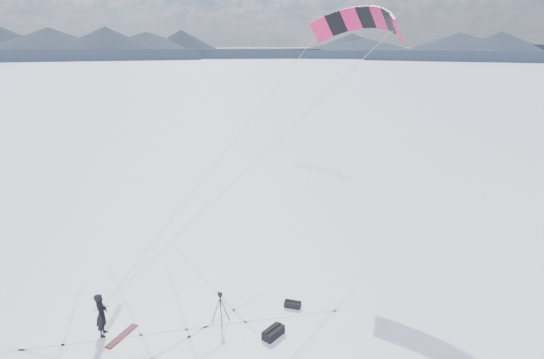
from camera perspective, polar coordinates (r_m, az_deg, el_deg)
ground at (r=18.20m, az=-9.89°, el=-18.92°), size 1800.00×1800.00×0.00m
horizon_hills at (r=15.91m, az=-10.74°, el=-4.83°), size 704.00×705.94×10.71m
snow_tracks at (r=17.50m, az=-10.82°, el=-20.60°), size 17.62×14.39×0.01m
snowkiter at (r=19.17m, az=-20.33°, el=-17.77°), size 0.61×0.73×1.71m
snowboard at (r=18.84m, az=-18.32°, el=-18.14°), size 1.41×1.17×0.04m
tripod at (r=18.25m, az=-6.51°, el=-15.26°), size 0.69×0.71×1.38m
gear_bag_a at (r=17.89m, az=0.17°, el=-18.64°), size 0.99×0.71×0.40m
gear_bag_b at (r=19.58m, az=2.60°, el=-15.36°), size 0.70×0.71×0.31m
power_kite at (r=23.71m, az=10.91°, el=18.56°), size 14.71×5.43×11.15m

